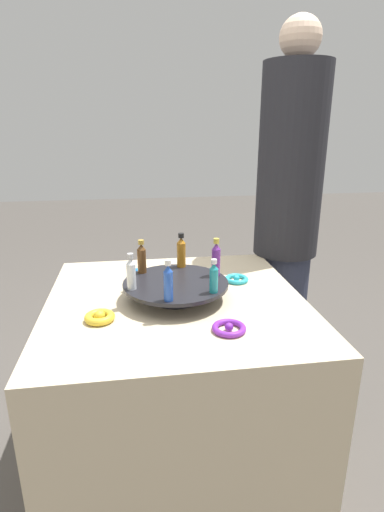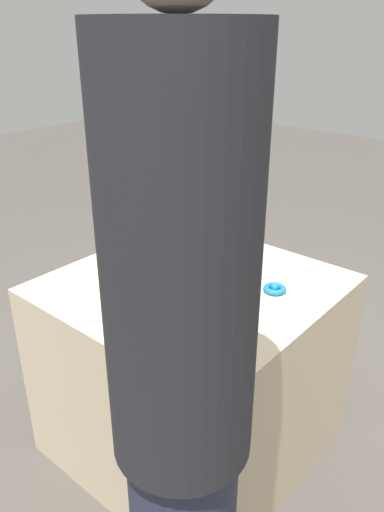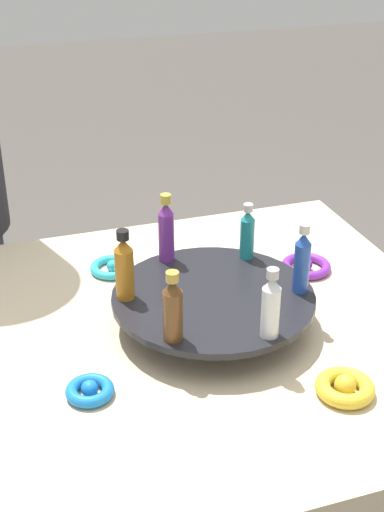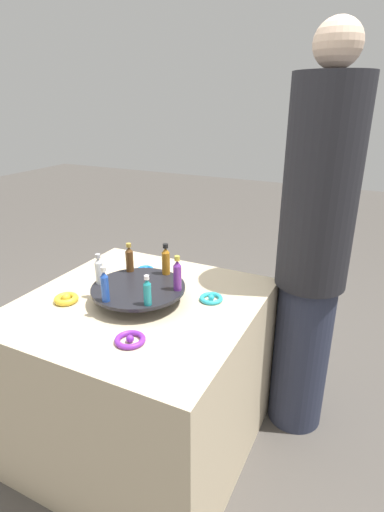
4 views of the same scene
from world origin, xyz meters
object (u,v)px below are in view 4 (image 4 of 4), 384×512
object	(u,v)px
bottle_amber	(166,260)
ribbon_bow_purple	(130,340)
ribbon_bow_blue	(145,270)
ribbon_bow_gold	(66,299)
display_stand	(139,290)
bottle_brown	(129,258)
ribbon_bow_teal	(211,298)
bottle_clear	(99,270)
bottle_blue	(105,286)
bottle_purple	(177,274)
bottle_teal	(147,291)
person_figure	(313,251)

from	to	relation	value
bottle_amber	ribbon_bow_purple	distance (m)	0.42
ribbon_bow_blue	ribbon_bow_gold	distance (m)	0.39
ribbon_bow_blue	display_stand	bearing A→B (deg)	117.32
bottle_brown	ribbon_bow_teal	size ratio (longest dim) A/B	1.33
bottle_clear	bottle_blue	xyz separation A→B (m)	(-0.11, 0.11, 0.00)
ribbon_bow_gold	bottle_amber	bearing A→B (deg)	-135.93
bottle_blue	ribbon_bow_blue	bearing A→B (deg)	-77.16
bottle_amber	ribbon_bow_blue	bearing A→B (deg)	-30.97
display_stand	ribbon_bow_gold	xyz separation A→B (m)	(0.24, 0.13, -0.03)
ribbon_bow_teal	bottle_blue	bearing A→B (deg)	44.07
bottle_amber	bottle_brown	world-z (taller)	bottle_amber
bottle_blue	bottle_amber	distance (m)	0.30
display_stand	bottle_purple	bearing A→B (deg)	-164.24
bottle_blue	bottle_teal	xyz separation A→B (m)	(-0.15, -0.04, -0.01)
bottle_amber	person_figure	xyz separation A→B (m)	(-0.52, -0.29, 0.02)
ribbon_bow_blue	bottle_brown	bearing A→B (deg)	97.39
display_stand	bottle_clear	world-z (taller)	bottle_clear
bottle_purple	person_figure	size ratio (longest dim) A/B	0.08
bottle_clear	ribbon_bow_purple	world-z (taller)	bottle_clear
bottle_brown	bottle_purple	bearing A→B (deg)	165.76
bottle_amber	bottle_purple	bearing A→B (deg)	135.76
ribbon_bow_teal	ribbon_bow_gold	size ratio (longest dim) A/B	0.99
display_stand	bottle_blue	world-z (taller)	bottle_blue
bottle_purple	display_stand	bearing A→B (deg)	15.76
ribbon_bow_gold	person_figure	xyz separation A→B (m)	(-0.80, -0.57, 0.13)
bottle_teal	ribbon_bow_gold	world-z (taller)	bottle_teal
bottle_teal	person_figure	bearing A→B (deg)	-129.16
display_stand	bottle_amber	size ratio (longest dim) A/B	2.77
ribbon_bow_teal	display_stand	bearing A→B (deg)	27.32
bottle_amber	bottle_brown	bearing A→B (deg)	15.76
bottle_amber	ribbon_bow_gold	distance (m)	0.41
bottle_purple	bottle_amber	world-z (taller)	bottle_purple
bottle_blue	ribbon_bow_blue	xyz separation A→B (m)	(0.09, -0.39, -0.11)
bottle_teal	ribbon_bow_gold	distance (m)	0.37
bottle_amber	bottle_brown	distance (m)	0.15
display_stand	ribbon_bow_teal	world-z (taller)	display_stand
bottle_teal	person_figure	world-z (taller)	person_figure
bottle_purple	bottle_brown	xyz separation A→B (m)	(0.25, -0.06, -0.01)
bottle_clear	ribbon_bow_gold	xyz separation A→B (m)	(0.10, 0.09, -0.10)
ribbon_bow_teal	bottle_amber	bearing A→B (deg)	-5.55
bottle_teal	bottle_purple	bearing A→B (deg)	-104.24
bottle_amber	ribbon_bow_purple	world-z (taller)	bottle_amber
bottle_blue	person_figure	distance (m)	0.83
display_stand	bottle_purple	size ratio (longest dim) A/B	2.66
bottle_blue	bottle_amber	size ratio (longest dim) A/B	1.01
bottle_blue	ribbon_bow_teal	size ratio (longest dim) A/B	1.43
ribbon_bow_purple	ribbon_bow_gold	bearing A→B (deg)	-17.68
bottle_blue	bottle_purple	distance (m)	0.26
ribbon_bow_purple	ribbon_bow_blue	distance (m)	0.55
bottle_purple	person_figure	xyz separation A→B (m)	(-0.41, -0.40, 0.02)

